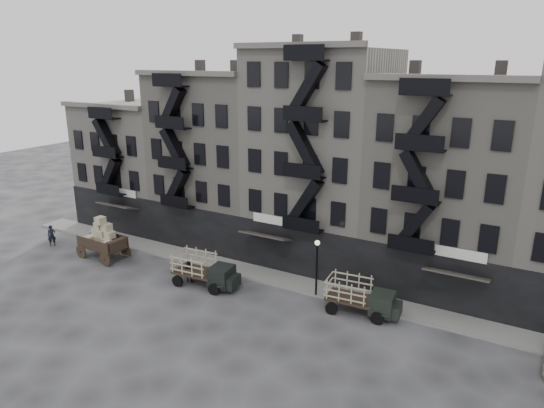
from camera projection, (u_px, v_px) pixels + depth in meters
The scene contains 13 objects.
ground at pixel (261, 301), 33.88m from camera, with size 140.00×140.00×0.00m, color #38383A.
sidewalk at pixel (286, 280), 36.97m from camera, with size 55.00×2.50×0.15m, color slate.
building_west at pixel (144, 163), 49.86m from camera, with size 10.00×11.35×13.20m.
building_midwest at pixel (223, 158), 44.66m from camera, with size 10.00×11.35×16.20m.
building_center at pixel (322, 158), 39.60m from camera, with size 10.00×11.35×18.20m.
building_mideast at pixel (448, 185), 35.12m from camera, with size 10.00×11.35×16.20m.
lamp_post at pixel (317, 260), 33.81m from camera, with size 0.36×0.36×4.28m.
horse at pixel (98, 235), 44.02m from camera, with size 0.97×2.13×1.80m, color beige.
wagon at pixel (101, 235), 40.81m from camera, with size 4.36×2.49×3.60m.
stake_truck_west at pixel (204, 268), 35.83m from camera, with size 5.19×2.44×2.54m.
stake_truck_east at pixel (361, 294), 31.92m from camera, with size 5.01×2.38×2.44m.
pedestrian_west at pixel (52, 236), 43.72m from camera, with size 0.71×0.46×1.94m, color black.
pedestrian_mid at pixel (189, 271), 36.78m from camera, with size 0.83×0.65×1.72m, color black.
Camera 1 is at (15.84, -26.06, 16.28)m, focal length 32.00 mm.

